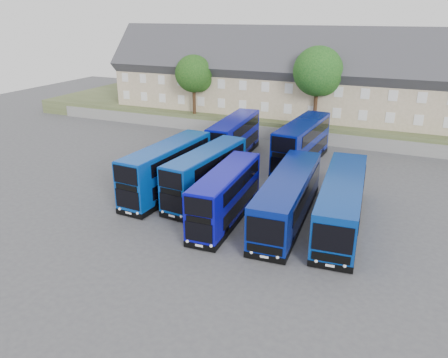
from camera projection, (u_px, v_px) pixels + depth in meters
ground at (209, 224)px, 32.53m from camera, size 120.00×120.00×0.00m
retaining_wall at (294, 135)px, 52.79m from camera, size 70.00×0.40×1.50m
earth_bank at (313, 116)px, 61.25m from camera, size 80.00×20.00×2.00m
terrace_row at (286, 78)px, 56.94m from camera, size 48.00×10.40×11.20m
dd_front_left at (167, 170)px, 37.20m from camera, size 3.16×11.00×4.32m
dd_front_mid at (206, 175)px, 36.46m from camera, size 3.24×10.46×4.09m
dd_front_right at (226, 197)px, 32.42m from camera, size 2.71×10.00×3.93m
dd_rear_left at (234, 139)px, 46.40m from camera, size 3.06×10.84×4.26m
dd_rear_right at (302, 144)px, 44.20m from camera, size 3.35×11.41×4.48m
coach_east_a at (288, 199)px, 32.53m from camera, size 3.45×13.08×3.54m
coach_east_b at (341, 203)px, 31.70m from camera, size 3.79×13.29×3.59m
tree_west at (195, 75)px, 56.63m from camera, size 4.80×4.80×7.65m
tree_mid at (319, 73)px, 50.72m from camera, size 5.76×5.76×9.18m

